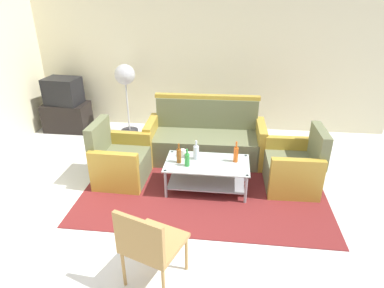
% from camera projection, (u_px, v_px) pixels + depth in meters
% --- Properties ---
extents(ground_plane, '(14.00, 14.00, 0.00)m').
position_uv_depth(ground_plane, '(188.00, 226.00, 3.82)').
color(ground_plane, white).
extents(wall_back, '(6.52, 0.12, 2.80)m').
position_uv_depth(wall_back, '(209.00, 53.00, 5.95)').
color(wall_back, beige).
rests_on(wall_back, ground).
extents(rug, '(3.21, 2.29, 0.01)m').
position_uv_depth(rug, '(205.00, 183.00, 4.64)').
color(rug, maroon).
rests_on(rug, ground).
extents(couch, '(1.81, 0.77, 0.96)m').
position_uv_depth(couch, '(205.00, 140.00, 5.19)').
color(couch, '#6B704C').
rests_on(couch, rug).
extents(armchair_left, '(0.72, 0.78, 0.85)m').
position_uv_depth(armchair_left, '(120.00, 161.00, 4.62)').
color(armchair_left, '#6B704C').
rests_on(armchair_left, rug).
extents(armchair_right, '(0.72, 0.78, 0.85)m').
position_uv_depth(armchair_right, '(294.00, 168.00, 4.46)').
color(armchair_right, '#6B704C').
rests_on(armchair_right, rug).
extents(coffee_table, '(1.10, 0.60, 0.40)m').
position_uv_depth(coffee_table, '(207.00, 172.00, 4.40)').
color(coffee_table, silver).
rests_on(coffee_table, rug).
extents(bottle_brown, '(0.06, 0.06, 0.27)m').
position_uv_depth(bottle_brown, '(179.00, 155.00, 4.30)').
color(bottle_brown, brown).
rests_on(bottle_brown, coffee_table).
extents(bottle_orange, '(0.06, 0.06, 0.29)m').
position_uv_depth(bottle_orange, '(236.00, 154.00, 4.32)').
color(bottle_orange, '#D85919').
rests_on(bottle_orange, coffee_table).
extents(bottle_clear, '(0.07, 0.07, 0.27)m').
position_uv_depth(bottle_clear, '(196.00, 152.00, 4.39)').
color(bottle_clear, silver).
rests_on(bottle_clear, coffee_table).
extents(bottle_green, '(0.06, 0.06, 0.24)m').
position_uv_depth(bottle_green, '(187.00, 159.00, 4.23)').
color(bottle_green, '#2D8C38').
rests_on(bottle_green, coffee_table).
extents(cup, '(0.08, 0.08, 0.10)m').
position_uv_depth(cup, '(183.00, 153.00, 4.48)').
color(cup, silver).
rests_on(cup, coffee_table).
extents(tv_stand, '(0.80, 0.50, 0.52)m').
position_uv_depth(tv_stand, '(68.00, 117.00, 6.26)').
color(tv_stand, black).
rests_on(tv_stand, ground).
extents(television, '(0.64, 0.50, 0.48)m').
position_uv_depth(television, '(63.00, 91.00, 6.04)').
color(television, black).
rests_on(television, tv_stand).
extents(pedestal_fan, '(0.36, 0.36, 1.27)m').
position_uv_depth(pedestal_fan, '(125.00, 79.00, 5.85)').
color(pedestal_fan, '#2D2D33').
rests_on(pedestal_fan, ground).
extents(wicker_chair, '(0.62, 0.62, 0.84)m').
position_uv_depth(wicker_chair, '(149.00, 243.00, 2.87)').
color(wicker_chair, '#AD844C').
rests_on(wicker_chair, ground).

